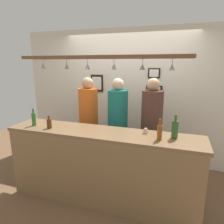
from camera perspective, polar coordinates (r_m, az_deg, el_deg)
ground_plane at (r=3.53m, az=-0.55°, el=-19.98°), size 8.00×8.00×0.00m
back_wall at (r=4.05m, az=4.51°, el=4.29°), size 4.40×0.06×2.60m
bar_counter at (r=2.77m, az=-4.10°, el=-13.28°), size 2.70×0.55×1.05m
overhead_glass_rack at (r=2.66m, az=-2.84°, el=15.17°), size 2.20×0.36×0.04m
hanging_wineglass_far_left at (r=3.05m, az=-18.82°, el=12.19°), size 0.07×0.07×0.13m
hanging_wineglass_left at (r=2.88m, az=-12.60°, el=12.53°), size 0.07×0.07×0.13m
hanging_wineglass_center_left at (r=2.69m, az=-6.91°, el=12.69°), size 0.07×0.07×0.13m
hanging_wineglass_center at (r=2.56m, az=0.57°, el=12.74°), size 0.07×0.07×0.13m
hanging_wineglass_center_right at (r=2.54m, az=8.57°, el=12.59°), size 0.07×0.07×0.13m
hanging_wineglass_right at (r=2.48m, az=16.57°, el=12.17°), size 0.07×0.07×0.13m
person_left_orange_shirt at (r=3.64m, az=-6.63°, el=-1.04°), size 0.34×0.34×1.72m
person_middle_teal_shirt at (r=3.45m, az=1.59°, el=-1.83°), size 0.34×0.34×1.71m
person_right_brown_shirt at (r=3.33m, az=11.09°, el=-2.43°), size 0.34×0.34×1.73m
bottle_champagne_green at (r=2.61m, az=17.29°, el=-4.57°), size 0.08×0.08×0.30m
bottle_beer_amber_tall at (r=2.51m, az=13.25°, el=-5.47°), size 0.06×0.06×0.26m
bottle_beer_green_import at (r=3.21m, az=-21.16°, el=-1.78°), size 0.06×0.06×0.26m
bottle_beer_brown_stubby at (r=3.02m, az=-17.27°, el=-3.09°), size 0.07×0.07×0.18m
cupcake at (r=2.72m, az=9.43°, el=-5.22°), size 0.06×0.06×0.08m
picture_frame_upper_small at (r=3.87m, az=11.74°, el=10.68°), size 0.22×0.02×0.18m
picture_frame_lower_pair at (r=3.89m, az=11.75°, el=5.96°), size 0.30×0.02×0.18m
picture_frame_caricature at (r=4.18m, az=-4.26°, el=8.09°), size 0.26×0.02×0.34m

